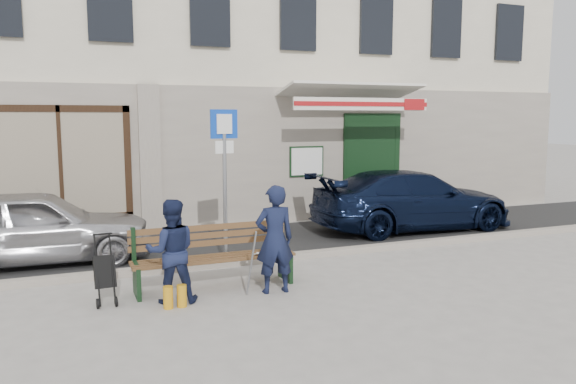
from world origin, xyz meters
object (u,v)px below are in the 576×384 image
man (275,239)px  stroller (105,273)px  parking_sign (225,161)px  woman (171,251)px  car_silver (35,226)px  car_navy (412,200)px  bench (211,258)px

man → stroller: size_ratio=1.65×
parking_sign → stroller: size_ratio=2.78×
parking_sign → woman: (-1.26, -1.81, -1.05)m
car_silver → parking_sign: 3.44m
car_navy → parking_sign: bearing=106.5°
man → car_navy: bearing=-142.7°
car_silver → stroller: 2.81m
car_silver → parking_sign: parking_sign is taller
woman → stroller: size_ratio=1.50×
man → stroller: 2.36m
bench → woman: 0.82m
bench → car_navy: bearing=26.3°
stroller → car_navy: bearing=17.6°
bench → woman: size_ratio=1.69×
parking_sign → stroller: parking_sign is taller
car_silver → bench: 3.50m
car_navy → bench: bearing=118.0°
car_silver → parking_sign: (3.06, -1.11, 1.11)m
parking_sign → bench: parking_sign is taller
car_silver → bench: size_ratio=1.60×
bench → man: (0.80, -0.54, 0.32)m
woman → stroller: bearing=-10.8°
bench → stroller: 1.51m
car_navy → bench: 5.87m
parking_sign → stroller: (-2.11, -1.52, -1.34)m
car_navy → woman: 6.64m
woman → stroller: 0.94m
bench → woman: (-0.65, -0.43, 0.25)m
woman → bench: bearing=-139.0°
car_silver → man: bearing=-130.6°
man → woman: man is taller
stroller → woman: bearing=-22.9°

